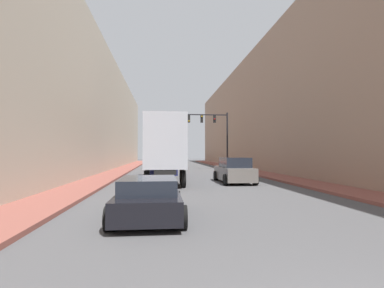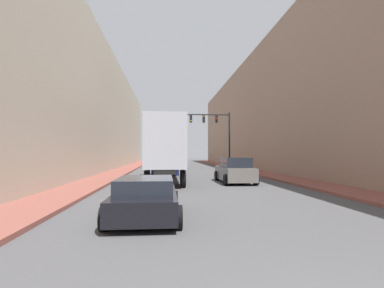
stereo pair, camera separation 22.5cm
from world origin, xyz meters
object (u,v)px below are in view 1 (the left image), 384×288
Objects in this scene: semi_truck at (164,148)px; suv_car at (234,171)px; sedan_car at (149,198)px; traffic_signal_gantry at (214,129)px.

semi_truck is 5.46m from suv_car.
sedan_car is 27.61m from traffic_signal_gantry.
sedan_car is at bearing -92.64° from semi_truck.
suv_car is 0.68× the size of traffic_signal_gantry.
semi_truck is 1.79× the size of traffic_signal_gantry.
sedan_car is at bearing -116.70° from suv_car.
semi_truck is 15.16m from traffic_signal_gantry.
semi_truck is at bearing 87.36° from sedan_car.
semi_truck is 2.90× the size of sedan_car.
traffic_signal_gantry reaches higher than sedan_car.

